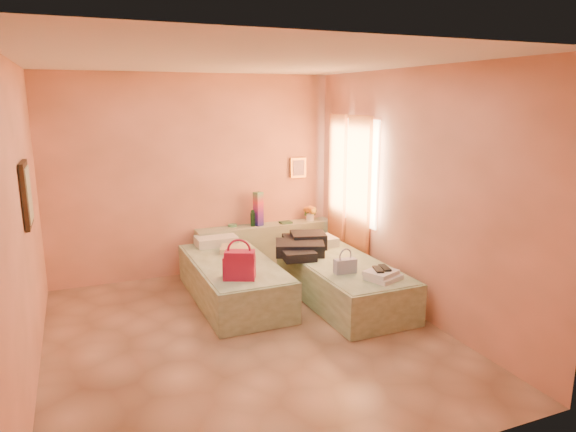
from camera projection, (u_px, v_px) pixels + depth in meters
name	position (u px, v px, depth m)	size (l,w,h in m)	color
ground	(248.00, 336.00, 5.42)	(4.50, 4.50, 0.00)	tan
room_walls	(247.00, 161.00, 5.61)	(4.02, 4.51, 2.81)	#FBA586
headboard_ledge	(266.00, 246.00, 7.61)	(2.05, 0.30, 0.65)	#9BA88A
bed_left	(233.00, 281.00, 6.37)	(0.90, 2.00, 0.50)	#B1CAA3
bed_right	(343.00, 282.00, 6.31)	(0.90, 2.00, 0.50)	#B1CAA3
water_bottle	(253.00, 219.00, 7.41)	(0.06, 0.06, 0.23)	#14371F
rainbow_box	(258.00, 209.00, 7.44)	(0.11, 0.11, 0.49)	#A41438
small_dish	(232.00, 225.00, 7.43)	(0.13, 0.13, 0.03)	#559C6B
green_book	(286.00, 222.00, 7.62)	(0.17, 0.13, 0.03)	#294C35
flower_vase	(310.00, 212.00, 7.76)	(0.21, 0.21, 0.28)	white
magenta_handbag	(239.00, 265.00, 5.67)	(0.35, 0.20, 0.33)	#A41438
khaki_garment	(236.00, 249.00, 6.73)	(0.39, 0.31, 0.07)	tan
clothes_pile	(304.00, 246.00, 6.64)	(0.67, 0.67, 0.20)	black
blue_handbag	(345.00, 266.00, 5.89)	(0.26, 0.11, 0.16)	#394D8A
towel_stack	(383.00, 275.00, 5.68)	(0.35, 0.30, 0.10)	silver
sandal_pair	(382.00, 269.00, 5.70)	(0.16, 0.21, 0.02)	black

